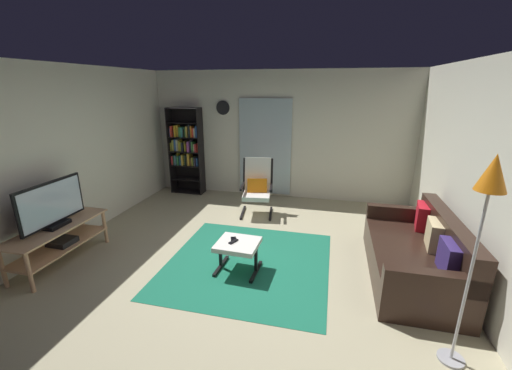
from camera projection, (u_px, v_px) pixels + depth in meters
ground_plane at (240, 263)px, 4.29m from camera, size 7.02×7.02×0.00m
wall_back at (279, 136)px, 6.60m from camera, size 5.60×0.06×2.60m
wall_left at (56, 159)px, 4.51m from camera, size 0.06×6.00×2.60m
wall_right at (488, 186)px, 3.30m from camera, size 0.06×6.00×2.60m
glass_door_panel at (265, 148)px, 6.67m from camera, size 1.10×0.01×2.00m
area_rug at (248, 263)px, 4.30m from camera, size 2.13×2.17×0.01m
tv_stand at (59, 238)px, 4.24m from camera, size 0.49×1.37×0.53m
television at (52, 206)px, 4.09m from camera, size 0.20×0.98×0.60m
bookshelf_near_tv at (186, 148)px, 6.90m from camera, size 0.71×0.30×1.85m
leather_sofa at (417, 255)px, 3.92m from camera, size 0.92×1.91×0.82m
lounge_armchair at (257, 185)px, 5.89m from camera, size 0.65×0.72×1.02m
ottoman at (238, 247)px, 4.04m from camera, size 0.54×0.50×0.40m
tv_remote at (233, 242)px, 4.02m from camera, size 0.10×0.15×0.02m
cell_phone at (233, 239)px, 4.08m from camera, size 0.11×0.15×0.01m
floor_lamp_by_sofa at (488, 195)px, 2.33m from camera, size 0.22×0.22×1.84m
wall_clock at (223, 108)px, 6.62m from camera, size 0.29×0.03×0.29m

